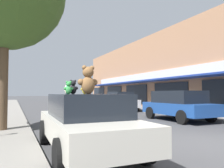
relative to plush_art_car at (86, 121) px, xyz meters
name	(u,v)px	position (x,y,z in m)	size (l,w,h in m)	color
ground_plane	(197,143)	(3.35, -0.37, -0.79)	(260.00, 260.00, 0.00)	#424244
plush_art_car	(86,121)	(0.00, 0.00, 0.00)	(2.05, 4.52, 1.47)	beige
teddy_bear_giant	(88,80)	(0.02, -0.08, 1.04)	(0.53, 0.33, 0.73)	olive
teddy_bear_red	(90,89)	(0.23, 0.41, 0.83)	(0.17, 0.23, 0.31)	red
teddy_bear_black	(73,87)	(-0.31, 0.17, 0.86)	(0.28, 0.17, 0.37)	black
teddy_bear_yellow	(85,89)	(0.17, 0.68, 0.84)	(0.25, 0.17, 0.33)	yellow
teddy_bear_cream	(67,90)	(-0.35, 0.69, 0.80)	(0.16, 0.18, 0.25)	beige
teddy_bear_teal	(68,90)	(-0.45, 0.13, 0.79)	(0.14, 0.15, 0.22)	teal
teddy_bear_green	(69,88)	(-0.46, -0.01, 0.84)	(0.24, 0.15, 0.33)	green
parked_car_far_center	(178,104)	(6.66, 4.21, 0.09)	(2.10, 4.31, 1.63)	#1E4793
parked_car_far_right	(120,101)	(6.66, 11.48, 0.06)	(1.90, 4.03, 1.64)	silver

